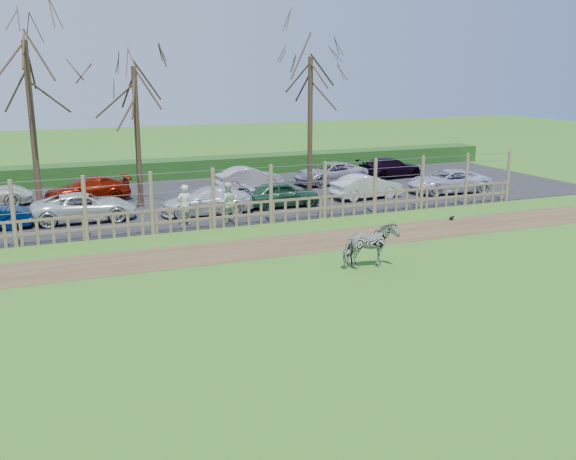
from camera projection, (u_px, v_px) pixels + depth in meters
name	position (u px, v px, depth m)	size (l,w,h in m)	color
ground	(289.00, 287.00, 19.09)	(120.00, 120.00, 0.00)	#569F33
dirt_strip	(241.00, 250.00, 23.12)	(34.00, 2.80, 0.01)	brown
asphalt	(178.00, 200.00, 32.09)	(44.00, 13.00, 0.04)	#232326
hedge	(151.00, 170.00, 38.24)	(46.00, 2.00, 1.10)	#1E4716
fence	(214.00, 209.00, 26.07)	(30.16, 0.16, 2.50)	brown
tree_left	(29.00, 87.00, 26.54)	(4.80, 4.80, 7.88)	#3D2B1E
tree_mid	(136.00, 103.00, 29.29)	(4.80, 4.80, 6.83)	#3D2B1E
tree_right	(310.00, 92.00, 32.99)	(4.80, 4.80, 7.35)	#3D2B1E
zebra	(370.00, 246.00, 20.82)	(0.81, 1.79, 1.51)	gray
visitor_a	(185.00, 205.00, 26.37)	(0.63, 0.41, 1.72)	beige
visitor_b	(227.00, 203.00, 26.91)	(0.84, 0.65, 1.72)	beige
crow	(452.00, 218.00, 27.69)	(0.24, 0.18, 0.20)	black
car_2	(85.00, 207.00, 27.33)	(1.99, 4.32, 1.20)	silver
car_3	(207.00, 201.00, 28.64)	(1.68, 4.13, 1.20)	silver
car_4	(282.00, 194.00, 30.21)	(1.42, 3.52, 1.20)	#214F30
car_5	(366.00, 187.00, 32.21)	(1.27, 3.64, 1.20)	silver
car_6	(448.00, 181.00, 33.74)	(1.99, 4.32, 1.20)	silver
car_9	(88.00, 189.00, 31.42)	(1.68, 4.13, 1.20)	maroon
car_11	(249.00, 178.00, 34.79)	(1.27, 3.64, 1.20)	beige
car_12	(330.00, 173.00, 36.47)	(1.99, 4.32, 1.20)	#BEAFBD
car_13	(390.00, 168.00, 38.52)	(1.68, 4.13, 1.20)	black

